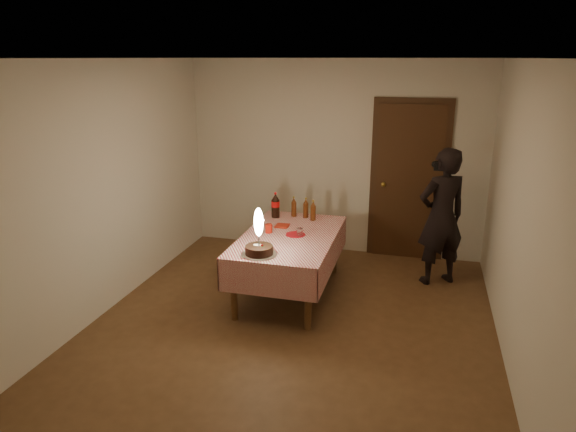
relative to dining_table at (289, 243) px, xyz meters
The scene contains 13 objects.
ground 0.95m from the dining_table, 72.57° to the right, with size 4.00×4.50×0.01m, color brown.
room_shell 1.23m from the dining_table, 67.81° to the right, with size 4.04×4.54×2.62m.
dining_table is the anchor object (origin of this frame).
birthday_cake 0.69m from the dining_table, 102.54° to the right, with size 0.35×0.35×0.49m.
red_plate 0.12m from the dining_table, 22.38° to the left, with size 0.22×0.22×0.01m, color red.
red_cup 0.29m from the dining_table, behind, with size 0.08×0.08×0.10m, color red.
clear_cup 0.19m from the dining_table, ahead, with size 0.07×0.07×0.09m, color white.
napkin_stack 0.33m from the dining_table, 120.01° to the left, with size 0.15×0.15×0.02m, color #A12212.
cola_bottle 0.74m from the dining_table, 118.89° to the left, with size 0.10×0.10×0.32m.
amber_bottle_left 0.75m from the dining_table, 100.18° to the left, with size 0.06×0.06×0.25m.
amber_bottle_right 0.66m from the dining_table, 76.94° to the left, with size 0.06×0.06×0.25m.
amber_bottle_mid 0.73m from the dining_table, 87.64° to the left, with size 0.06×0.06×0.25m.
photographer 1.82m from the dining_table, 25.34° to the left, with size 0.72×0.64×1.64m.
Camera 1 is at (1.16, -4.53, 2.61)m, focal length 32.00 mm.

